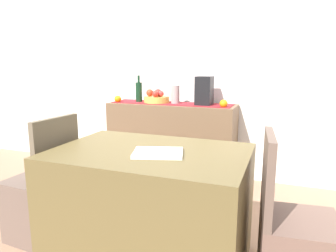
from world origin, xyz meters
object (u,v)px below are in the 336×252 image
ceramic_vase (175,95)px  chair_by_corner (295,251)px  chair_near_window (43,203)px  open_book (158,153)px  sideboard_console (171,141)px  fruit_bowl (157,99)px  dining_table (151,208)px  coffee_maker (204,91)px  wine_bottle (139,92)px

ceramic_vase → chair_by_corner: bearing=-50.9°
chair_by_corner → chair_near_window: bearing=180.0°
open_book → chair_near_window: bearing=159.2°
sideboard_console → fruit_bowl: size_ratio=4.92×
dining_table → chair_near_window: (-0.84, -0.00, -0.10)m
dining_table → chair_by_corner: bearing=-0.1°
chair_near_window → chair_by_corner: 1.69m
sideboard_console → coffee_maker: coffee_maker is taller
chair_by_corner → sideboard_console: bearing=130.1°
chair_near_window → chair_by_corner: size_ratio=1.00×
wine_bottle → chair_by_corner: wine_bottle is taller
wine_bottle → open_book: wine_bottle is taller
wine_bottle → coffee_maker: size_ratio=1.00×
open_book → chair_near_window: 1.04m
coffee_maker → ceramic_vase: 0.32m
coffee_maker → dining_table: (0.04, -1.47, -0.60)m
ceramic_vase → coffee_maker: bearing=0.0°
chair_near_window → fruit_bowl: bearing=79.3°
fruit_bowl → open_book: fruit_bowl is taller
fruit_bowl → coffee_maker: bearing=0.0°
sideboard_console → dining_table: (0.39, -1.47, -0.04)m
fruit_bowl → open_book: 1.67m
sideboard_console → chair_by_corner: bearing=-49.9°
fruit_bowl → ceramic_vase: ceramic_vase is taller
fruit_bowl → dining_table: fruit_bowl is taller
dining_table → chair_by_corner: size_ratio=1.29×
fruit_bowl → chair_by_corner: (1.41, -1.47, -0.60)m
wine_bottle → chair_near_window: (-0.07, -1.47, -0.68)m
wine_bottle → chair_near_window: size_ratio=0.33×
coffee_maker → chair_by_corner: (0.88, -1.47, -0.71)m
wine_bottle → chair_near_window: wine_bottle is taller
wine_bottle → chair_by_corner: bearing=-42.2°
coffee_maker → open_book: size_ratio=1.05×
wine_bottle → open_book: 1.77m
fruit_bowl → chair_by_corner: bearing=-46.2°
fruit_bowl → coffee_maker: size_ratio=0.94×
coffee_maker → dining_table: bearing=-88.4°
coffee_maker → dining_table: size_ratio=0.25×
sideboard_console → ceramic_vase: (0.04, 0.00, 0.51)m
chair_near_window → chair_by_corner: same height
coffee_maker → open_book: 1.55m
fruit_bowl → dining_table: 1.65m
wine_bottle → chair_by_corner: 2.29m
chair_by_corner → coffee_maker: bearing=121.0°
open_book → chair_by_corner: bearing=-12.6°
wine_bottle → fruit_bowl: bearing=0.0°
fruit_bowl → chair_by_corner: same height
sideboard_console → wine_bottle: (-0.38, 0.00, 0.53)m
coffee_maker → chair_near_window: 1.82m
open_book → wine_bottle: bearing=102.2°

